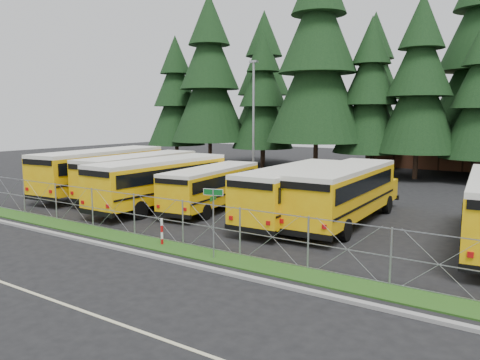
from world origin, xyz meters
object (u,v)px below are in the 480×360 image
at_px(bus_1, 143,176).
at_px(bus_6, 345,195).
at_px(bus_0, 105,172).
at_px(bus_2, 165,183).
at_px(bus_3, 215,188).
at_px(striped_bollard, 162,232).
at_px(bus_5, 299,194).
at_px(street_sign, 213,208).
at_px(light_standard, 254,117).

bearing_deg(bus_1, bus_6, -2.94).
bearing_deg(bus_0, bus_6, -3.07).
distance_m(bus_2, bus_3, 3.16).
distance_m(bus_6, striped_bollard, 9.89).
bearing_deg(bus_5, bus_0, 178.91).
bearing_deg(street_sign, light_standard, 117.98).
distance_m(bus_5, striped_bollard, 8.22).
xyz_separation_m(bus_1, bus_5, (12.05, -0.40, -0.02)).
bearing_deg(bus_1, bus_2, -29.49).
relative_size(bus_0, bus_3, 1.25).
bearing_deg(bus_2, street_sign, -37.28).
bearing_deg(bus_0, striped_bollard, -36.94).
xyz_separation_m(bus_1, bus_2, (3.51, -1.65, 0.01)).
xyz_separation_m(bus_1, bus_3, (6.40, -0.40, -0.21)).
bearing_deg(bus_6, bus_3, -176.29).
bearing_deg(bus_2, bus_1, 154.99).
relative_size(bus_3, street_sign, 3.49).
bearing_deg(bus_5, street_sign, -89.61).
distance_m(bus_0, street_sign, 17.48).
xyz_separation_m(bus_6, striped_bollard, (-5.09, -8.43, -0.92)).
bearing_deg(bus_3, bus_6, -1.71).
bearing_deg(bus_5, bus_3, 178.57).
height_order(bus_2, light_standard, light_standard).
xyz_separation_m(bus_0, bus_3, (9.69, 0.09, -0.32)).
bearing_deg(light_standard, bus_2, -83.24).
relative_size(bus_0, bus_2, 1.07).
bearing_deg(bus_2, light_standard, 96.94).
bearing_deg(bus_6, street_sign, -104.82).
bearing_deg(light_standard, bus_1, -100.40).
height_order(bus_0, bus_2, bus_0).
distance_m(bus_3, striped_bollard, 8.23).
xyz_separation_m(bus_6, street_sign, (-2.05, -8.73, 0.51)).
height_order(bus_1, street_sign, bus_1).
relative_size(bus_3, striped_bollard, 8.18).
distance_m(bus_0, light_standard, 13.22).
relative_size(bus_3, light_standard, 0.97).
height_order(bus_3, light_standard, light_standard).
height_order(bus_0, bus_5, bus_0).
bearing_deg(bus_3, bus_5, -7.02).
distance_m(bus_1, bus_6, 14.35).
distance_m(bus_6, street_sign, 8.98).
relative_size(bus_2, light_standard, 1.14).
bearing_deg(bus_1, bus_5, -6.19).
distance_m(bus_3, bus_5, 5.65).
relative_size(bus_6, street_sign, 4.13).
xyz_separation_m(bus_0, light_standard, (5.30, 11.47, 3.89)).
height_order(bus_1, striped_bollard, bus_1).
bearing_deg(light_standard, bus_5, -48.59).
xyz_separation_m(bus_0, bus_1, (3.29, 0.49, -0.11)).
bearing_deg(bus_1, bus_3, -7.87).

